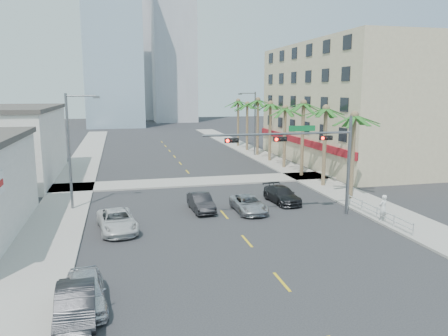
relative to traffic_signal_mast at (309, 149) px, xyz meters
name	(u,v)px	position (x,y,z in m)	size (l,w,h in m)	color
ground	(268,266)	(-5.78, -7.95, -5.06)	(260.00, 260.00, 0.00)	#262628
sidewalk_right	(314,180)	(6.22, 12.05, -4.99)	(4.00, 120.00, 0.15)	gray
sidewalk_left	(70,192)	(-17.78, 12.05, -4.99)	(4.00, 120.00, 0.15)	gray
sidewalk_cross	(197,182)	(-5.78, 14.05, -4.99)	(80.00, 4.00, 0.15)	gray
building_right	(355,104)	(16.21, 22.05, 2.43)	(15.25, 28.00, 15.00)	tan
tower_far_left	(113,30)	(-13.78, 87.05, 18.94)	(14.00, 14.00, 48.00)	#99B2C6
tower_far_right	(173,17)	(3.22, 102.05, 24.94)	(12.00, 12.00, 60.00)	#ADADB2
tower_far_center	(130,53)	(-8.78, 117.05, 15.94)	(16.00, 16.00, 42.00)	#ADADB2
traffic_signal_mast	(309,149)	(0.00, 0.00, 0.00)	(11.12, 0.54, 7.20)	slate
palm_tree_0	(355,116)	(5.82, 4.05, 2.02)	(4.80, 4.80, 7.80)	brown
palm_tree_1	(326,109)	(5.82, 9.25, 2.37)	(4.80, 4.80, 8.16)	brown
palm_tree_2	(304,104)	(5.82, 14.45, 2.72)	(4.80, 4.80, 8.52)	brown
palm_tree_3	(285,109)	(5.82, 19.65, 2.02)	(4.80, 4.80, 7.80)	brown
palm_tree_4	(270,104)	(5.82, 24.85, 2.37)	(4.80, 4.80, 8.16)	brown
palm_tree_5	(258,101)	(5.82, 30.05, 2.72)	(4.80, 4.80, 8.52)	brown
palm_tree_6	(247,105)	(5.82, 35.25, 2.02)	(4.80, 4.80, 7.80)	brown
palm_tree_7	(238,101)	(5.82, 40.45, 2.37)	(4.80, 4.80, 8.16)	brown
streetlight_left	(72,146)	(-16.78, 6.05, 0.00)	(2.55, 0.25, 9.00)	slate
streetlight_right	(254,120)	(5.21, 30.05, 0.00)	(2.55, 0.25, 9.00)	slate
guardrail	(377,211)	(4.52, -1.95, -4.39)	(0.08, 8.08, 1.00)	silver
car_parked_near	(85,292)	(-14.91, -10.36, -4.34)	(1.72, 4.27, 1.45)	silver
car_parked_mid	(76,306)	(-15.18, -11.59, -4.34)	(1.53, 4.40, 1.45)	black
car_parked_far	(117,221)	(-13.58, -0.03, -4.37)	(2.30, 4.98, 1.38)	silver
car_lane_left	(201,202)	(-7.28, 3.49, -4.38)	(1.44, 4.14, 1.36)	black
car_lane_center	(249,204)	(-3.78, 2.37, -4.43)	(2.10, 4.54, 1.26)	#B1B1B5
car_lane_right	(282,195)	(-0.28, 4.43, -4.40)	(1.87, 4.59, 1.33)	black
pedestrian	(383,208)	(4.52, -2.62, -3.96)	(0.69, 0.45, 1.90)	silver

